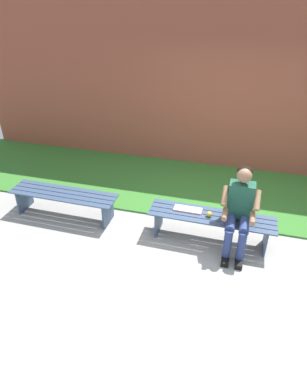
% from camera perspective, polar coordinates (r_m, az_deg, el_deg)
% --- Properties ---
extents(ground_plane, '(10.00, 7.00, 0.04)m').
position_cam_1_polar(ground_plane, '(4.68, -7.06, -13.06)').
color(ground_plane, '#9E9E99').
extents(grass_strip, '(9.00, 2.09, 0.03)m').
position_cam_1_polar(grass_strip, '(6.50, 0.63, 1.62)').
color(grass_strip, '#387A2D').
rests_on(grass_strip, ground).
extents(brick_wall, '(9.50, 0.24, 3.11)m').
position_cam_1_polar(brick_wall, '(6.84, 8.87, 16.73)').
color(brick_wall, '#9E4C38').
rests_on(brick_wall, ground).
extents(bench_near, '(1.80, 0.46, 0.43)m').
position_cam_1_polar(bench_near, '(5.00, 9.58, -4.79)').
color(bench_near, '#384C6B').
rests_on(bench_near, ground).
extents(bench_far, '(1.73, 0.46, 0.43)m').
position_cam_1_polar(bench_far, '(5.62, -14.71, -1.02)').
color(bench_far, '#384C6B').
rests_on(bench_far, ground).
extents(person_seated, '(0.50, 0.69, 1.23)m').
position_cam_1_polar(person_seated, '(4.72, 14.13, -2.72)').
color(person_seated, '#1E513D').
rests_on(person_seated, ground).
extents(apple, '(0.08, 0.08, 0.08)m').
position_cam_1_polar(apple, '(4.89, 9.28, -3.66)').
color(apple, gold).
rests_on(apple, bench_near).
extents(book_open, '(0.41, 0.16, 0.02)m').
position_cam_1_polar(book_open, '(5.00, 5.74, -2.92)').
color(book_open, white).
rests_on(book_open, bench_near).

